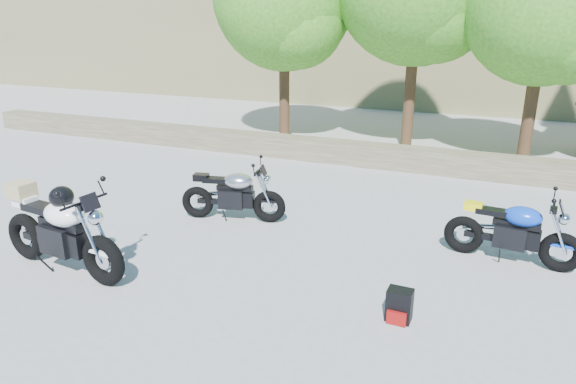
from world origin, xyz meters
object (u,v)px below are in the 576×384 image
at_px(silver_bike, 233,195).
at_px(blue_bike, 513,232).
at_px(backpack, 399,306).
at_px(white_bike, 60,230).

relative_size(silver_bike, blue_bike, 0.98).
bearing_deg(backpack, blue_bike, 62.57).
xyz_separation_m(silver_bike, white_bike, (-1.22, -2.50, 0.16)).
relative_size(white_bike, blue_bike, 1.21).
height_order(silver_bike, backpack, silver_bike).
xyz_separation_m(white_bike, backpack, (4.38, 0.54, -0.41)).
xyz_separation_m(blue_bike, backpack, (-1.14, -2.06, -0.26)).
bearing_deg(white_bike, blue_bike, 31.84).
distance_m(blue_bike, backpack, 2.37).
xyz_separation_m(white_bike, blue_bike, (5.52, 2.60, -0.15)).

